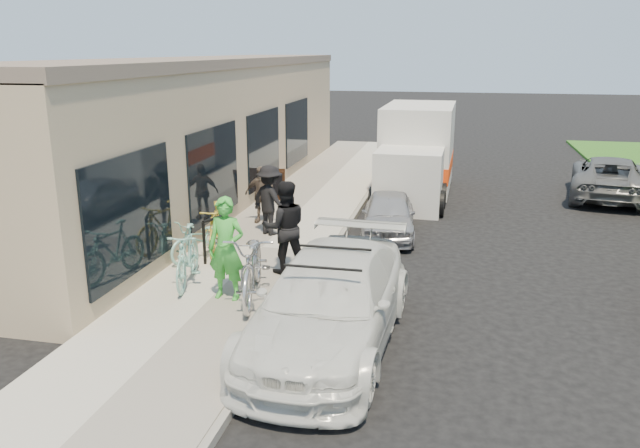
{
  "coord_description": "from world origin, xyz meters",
  "views": [
    {
      "loc": [
        2.16,
        -9.84,
        4.46
      ],
      "look_at": [
        -0.45,
        2.03,
        1.05
      ],
      "focal_mm": 35.0,
      "sensor_mm": 36.0,
      "label": 1
    }
  ],
  "objects_px": {
    "tandem_bike": "(253,264)",
    "bystander_b": "(261,194)",
    "cruiser_bike_b": "(201,239)",
    "moving_truck": "(416,156)",
    "sedan_silver": "(388,215)",
    "bystander_a": "(270,200)",
    "sedan_white": "(330,302)",
    "cruiser_bike_c": "(215,229)",
    "sandwich_board": "(276,185)",
    "woman_rider": "(226,249)",
    "far_car_gray": "(609,177)",
    "cruiser_bike_a": "(187,256)",
    "bike_rack": "(214,234)",
    "man_standing": "(285,227)"
  },
  "relations": [
    {
      "from": "bike_rack",
      "to": "cruiser_bike_c",
      "type": "relative_size",
      "value": 0.51
    },
    {
      "from": "bike_rack",
      "to": "bystander_a",
      "type": "xyz_separation_m",
      "value": [
        0.6,
        2.1,
        0.28
      ]
    },
    {
      "from": "cruiser_bike_a",
      "to": "sedan_silver",
      "type": "bearing_deg",
      "value": 42.15
    },
    {
      "from": "sandwich_board",
      "to": "sedan_white",
      "type": "distance_m",
      "value": 9.23
    },
    {
      "from": "sandwich_board",
      "to": "far_car_gray",
      "type": "height_order",
      "value": "far_car_gray"
    },
    {
      "from": "sandwich_board",
      "to": "woman_rider",
      "type": "distance_m",
      "value": 7.58
    },
    {
      "from": "sedan_silver",
      "to": "tandem_bike",
      "type": "height_order",
      "value": "tandem_bike"
    },
    {
      "from": "sedan_silver",
      "to": "cruiser_bike_c",
      "type": "distance_m",
      "value": 4.37
    },
    {
      "from": "cruiser_bike_b",
      "to": "moving_truck",
      "type": "bearing_deg",
      "value": 87.01
    },
    {
      "from": "sandwich_board",
      "to": "far_car_gray",
      "type": "xyz_separation_m",
      "value": [
        9.82,
        3.1,
        0.04
      ]
    },
    {
      "from": "woman_rider",
      "to": "cruiser_bike_a",
      "type": "bearing_deg",
      "value": 156.67
    },
    {
      "from": "sandwich_board",
      "to": "cruiser_bike_b",
      "type": "bearing_deg",
      "value": -102.74
    },
    {
      "from": "sedan_white",
      "to": "bystander_b",
      "type": "height_order",
      "value": "bystander_b"
    },
    {
      "from": "man_standing",
      "to": "bystander_b",
      "type": "height_order",
      "value": "man_standing"
    },
    {
      "from": "sedan_white",
      "to": "man_standing",
      "type": "xyz_separation_m",
      "value": [
        -1.46,
        2.67,
        0.36
      ]
    },
    {
      "from": "tandem_bike",
      "to": "cruiser_bike_a",
      "type": "xyz_separation_m",
      "value": [
        -1.42,
        0.36,
        -0.08
      ]
    },
    {
      "from": "far_car_gray",
      "to": "cruiser_bike_a",
      "type": "bearing_deg",
      "value": 56.71
    },
    {
      "from": "cruiser_bike_b",
      "to": "cruiser_bike_c",
      "type": "distance_m",
      "value": 0.45
    },
    {
      "from": "woman_rider",
      "to": "cruiser_bike_a",
      "type": "height_order",
      "value": "woman_rider"
    },
    {
      "from": "sandwich_board",
      "to": "bystander_a",
      "type": "bearing_deg",
      "value": -88.16
    },
    {
      "from": "sedan_white",
      "to": "sedan_silver",
      "type": "distance_m",
      "value": 6.14
    },
    {
      "from": "bike_rack",
      "to": "man_standing",
      "type": "distance_m",
      "value": 1.74
    },
    {
      "from": "woman_rider",
      "to": "cruiser_bike_c",
      "type": "relative_size",
      "value": 1.02
    },
    {
      "from": "sandwich_board",
      "to": "cruiser_bike_c",
      "type": "distance_m",
      "value": 5.11
    },
    {
      "from": "cruiser_bike_a",
      "to": "woman_rider",
      "type": "bearing_deg",
      "value": -38.33
    },
    {
      "from": "sedan_silver",
      "to": "woman_rider",
      "type": "distance_m",
      "value": 5.54
    },
    {
      "from": "sedan_white",
      "to": "moving_truck",
      "type": "height_order",
      "value": "moving_truck"
    },
    {
      "from": "sandwich_board",
      "to": "cruiser_bike_b",
      "type": "distance_m",
      "value": 5.5
    },
    {
      "from": "sandwich_board",
      "to": "tandem_bike",
      "type": "distance_m",
      "value": 7.52
    },
    {
      "from": "far_car_gray",
      "to": "bike_rack",
      "type": "bearing_deg",
      "value": 52.22
    },
    {
      "from": "bystander_b",
      "to": "cruiser_bike_b",
      "type": "bearing_deg",
      "value": -93.31
    },
    {
      "from": "far_car_gray",
      "to": "bystander_b",
      "type": "relative_size",
      "value": 3.18
    },
    {
      "from": "sedan_white",
      "to": "cruiser_bike_b",
      "type": "bearing_deg",
      "value": 140.53
    },
    {
      "from": "sedan_silver",
      "to": "bike_rack",
      "type": "bearing_deg",
      "value": -142.64
    },
    {
      "from": "far_car_gray",
      "to": "cruiser_bike_a",
      "type": "xyz_separation_m",
      "value": [
        -9.51,
        -10.06,
        0.05
      ]
    },
    {
      "from": "sandwich_board",
      "to": "cruiser_bike_c",
      "type": "bearing_deg",
      "value": -100.82
    },
    {
      "from": "cruiser_bike_a",
      "to": "bystander_a",
      "type": "distance_m",
      "value": 3.58
    },
    {
      "from": "sandwich_board",
      "to": "bystander_b",
      "type": "xyz_separation_m",
      "value": [
        0.33,
        -2.44,
        0.28
      ]
    },
    {
      "from": "sandwich_board",
      "to": "sedan_silver",
      "type": "height_order",
      "value": "sedan_silver"
    },
    {
      "from": "cruiser_bike_a",
      "to": "cruiser_bike_c",
      "type": "height_order",
      "value": "cruiser_bike_a"
    },
    {
      "from": "cruiser_bike_a",
      "to": "bystander_b",
      "type": "relative_size",
      "value": 1.25
    },
    {
      "from": "sedan_silver",
      "to": "bystander_a",
      "type": "xyz_separation_m",
      "value": [
        -2.74,
        -0.98,
        0.45
      ]
    },
    {
      "from": "bike_rack",
      "to": "man_standing",
      "type": "height_order",
      "value": "man_standing"
    },
    {
      "from": "tandem_bike",
      "to": "bystander_b",
      "type": "bearing_deg",
      "value": 93.69
    },
    {
      "from": "tandem_bike",
      "to": "cruiser_bike_c",
      "type": "height_order",
      "value": "tandem_bike"
    },
    {
      "from": "tandem_bike",
      "to": "bystander_b",
      "type": "relative_size",
      "value": 1.65
    },
    {
      "from": "woman_rider",
      "to": "cruiser_bike_c",
      "type": "xyz_separation_m",
      "value": [
        -1.15,
        2.35,
        -0.38
      ]
    },
    {
      "from": "sandwich_board",
      "to": "woman_rider",
      "type": "xyz_separation_m",
      "value": [
        1.29,
        -7.45,
        0.47
      ]
    },
    {
      "from": "sedan_silver",
      "to": "cruiser_bike_a",
      "type": "xyz_separation_m",
      "value": [
        -3.3,
        -4.5,
        0.16
      ]
    },
    {
      "from": "far_car_gray",
      "to": "cruiser_bike_c",
      "type": "xyz_separation_m",
      "value": [
        -9.68,
        -8.21,
        0.05
      ]
    }
  ]
}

